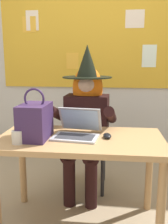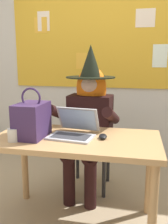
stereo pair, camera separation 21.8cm
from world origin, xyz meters
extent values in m
cube|color=beige|center=(0.00, 1.71, 1.33)|extent=(6.32, 0.10, 2.66)
cube|color=gold|center=(0.00, 1.64, 1.55)|extent=(2.40, 0.02, 1.20)
cube|color=gold|center=(-0.82, 1.63, 1.76)|extent=(0.18, 0.01, 0.20)
cube|color=#F4E0C6|center=(-0.78, 1.63, 1.81)|extent=(0.17, 0.01, 0.25)
cube|color=#F4E0C6|center=(0.53, 1.63, 1.80)|extent=(0.23, 0.01, 0.22)
cube|color=white|center=(0.73, 1.63, 1.36)|extent=(0.18, 0.01, 0.28)
cube|color=gold|center=(-0.25, 1.63, 1.29)|extent=(0.17, 0.01, 0.21)
cube|color=tan|center=(0.07, 0.11, 0.71)|extent=(1.27, 0.70, 0.04)
cylinder|color=tan|center=(0.65, -0.15, 0.35)|extent=(0.06, 0.06, 0.69)
cylinder|color=tan|center=(-0.50, 0.37, 0.35)|extent=(0.06, 0.06, 0.69)
cylinder|color=tan|center=(0.64, 0.40, 0.35)|extent=(0.06, 0.06, 0.69)
cube|color=black|center=(0.05, 0.72, 0.43)|extent=(0.43, 0.43, 0.04)
cube|color=black|center=(0.04, 0.91, 0.67)|extent=(0.38, 0.05, 0.45)
cylinder|color=#262628|center=(0.22, 0.56, 0.20)|extent=(0.04, 0.04, 0.41)
cylinder|color=#262628|center=(-0.12, 0.55, 0.20)|extent=(0.04, 0.04, 0.41)
cylinder|color=#262628|center=(0.22, 0.90, 0.20)|extent=(0.04, 0.04, 0.41)
cylinder|color=#262628|center=(-0.12, 0.89, 0.20)|extent=(0.04, 0.04, 0.41)
cylinder|color=black|center=(0.13, 0.36, 0.22)|extent=(0.11, 0.11, 0.45)
cylinder|color=black|center=(-0.07, 0.37, 0.22)|extent=(0.11, 0.11, 0.45)
cylinder|color=black|center=(0.14, 0.53, 0.48)|extent=(0.17, 0.43, 0.15)
cylinder|color=black|center=(-0.06, 0.54, 0.48)|extent=(0.17, 0.43, 0.15)
cube|color=black|center=(0.05, 0.74, 0.71)|extent=(0.43, 0.28, 0.52)
cylinder|color=black|center=(0.29, 0.50, 0.82)|extent=(0.11, 0.47, 0.24)
cylinder|color=black|center=(-0.21, 0.52, 0.82)|extent=(0.11, 0.47, 0.24)
sphere|color=#D1A889|center=(0.05, 0.74, 1.07)|extent=(0.20, 0.20, 0.20)
ellipsoid|color=orange|center=(0.05, 0.77, 1.03)|extent=(0.31, 0.23, 0.44)
cylinder|color=black|center=(0.05, 0.74, 1.14)|extent=(0.48, 0.48, 0.01)
cone|color=black|center=(0.05, 0.74, 1.30)|extent=(0.21, 0.21, 0.31)
cube|color=#B7B7BC|center=(0.04, 0.08, 0.74)|extent=(0.36, 0.25, 0.01)
cube|color=#333338|center=(0.04, 0.08, 0.75)|extent=(0.30, 0.18, 0.00)
cube|color=#B7B7BC|center=(0.06, 0.24, 0.84)|extent=(0.34, 0.14, 0.20)
cube|color=#99B7E0|center=(0.05, 0.23, 0.84)|extent=(0.30, 0.12, 0.17)
ellipsoid|color=black|center=(0.28, 0.12, 0.75)|extent=(0.08, 0.11, 0.03)
cube|color=#38234C|center=(-0.25, 0.05, 0.86)|extent=(0.20, 0.30, 0.26)
torus|color=#38234C|center=(-0.25, 0.05, 1.03)|extent=(0.16, 0.02, 0.16)
cylinder|color=silver|center=(-0.34, -0.09, 0.78)|extent=(0.08, 0.08, 0.09)
camera|label=1|loc=(0.35, -1.70, 1.31)|focal=40.47mm
camera|label=2|loc=(0.56, -1.66, 1.31)|focal=40.47mm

